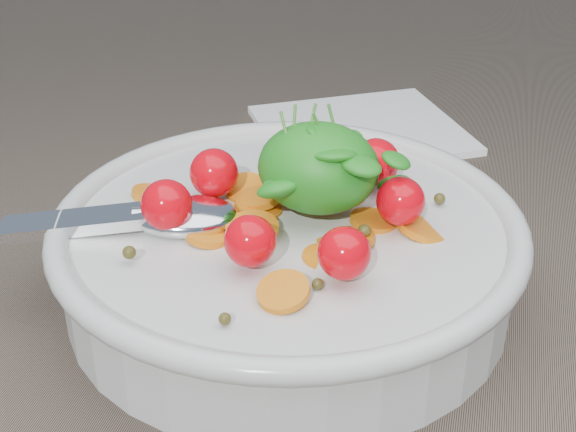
# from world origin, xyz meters

# --- Properties ---
(ground) EXTENTS (6.00, 6.00, 0.00)m
(ground) POSITION_xyz_m (0.00, 0.00, 0.00)
(ground) COLOR brown
(ground) RESTS_ON ground
(bowl) EXTENTS (0.32, 0.30, 0.13)m
(bowl) POSITION_xyz_m (-0.02, -0.03, 0.04)
(bowl) COLOR silver
(bowl) RESTS_ON ground
(napkin) EXTENTS (0.23, 0.23, 0.01)m
(napkin) POSITION_xyz_m (-0.02, 0.24, 0.00)
(napkin) COLOR white
(napkin) RESTS_ON ground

